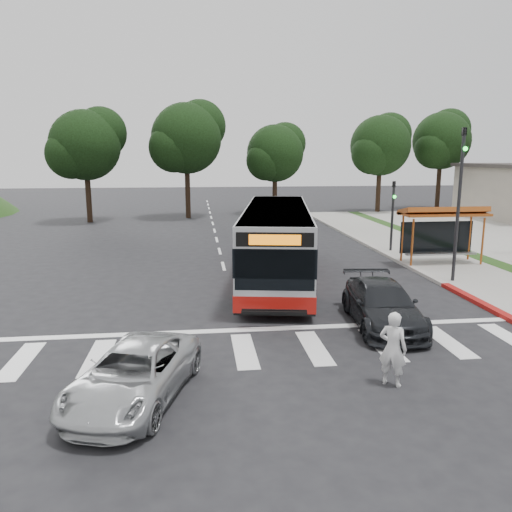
{
  "coord_description": "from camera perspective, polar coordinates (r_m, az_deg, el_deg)",
  "views": [
    {
      "loc": [
        -1.23,
        -18.12,
        5.38
      ],
      "look_at": [
        0.97,
        0.47,
        1.6
      ],
      "focal_mm": 35.0,
      "sensor_mm": 36.0,
      "label": 1
    }
  ],
  "objects": [
    {
      "name": "ground",
      "position": [
        18.94,
        -2.77,
        -5.1
      ],
      "size": [
        140.0,
        140.0,
        0.0
      ],
      "primitive_type": "plane",
      "color": "black",
      "rests_on": "ground"
    },
    {
      "name": "sidewalk_east",
      "position": [
        29.33,
        18.01,
        0.39
      ],
      "size": [
        4.0,
        40.0,
        0.12
      ],
      "primitive_type": "cube",
      "color": "gray",
      "rests_on": "ground"
    },
    {
      "name": "curb_east",
      "position": [
        28.55,
        14.36,
        0.34
      ],
      "size": [
        0.3,
        40.0,
        0.15
      ],
      "primitive_type": "cube",
      "color": "#9E9991",
      "rests_on": "ground"
    },
    {
      "name": "curb_east_red",
      "position": [
        19.82,
        24.74,
        -5.19
      ],
      "size": [
        0.32,
        6.0,
        0.15
      ],
      "primitive_type": "cube",
      "color": "maroon",
      "rests_on": "ground"
    },
    {
      "name": "crosswalk_ladder",
      "position": [
        14.23,
        -1.32,
        -10.77
      ],
      "size": [
        18.0,
        2.6,
        0.01
      ],
      "primitive_type": "cube",
      "color": "silver",
      "rests_on": "ground"
    },
    {
      "name": "bus_shelter",
      "position": [
        26.34,
        20.53,
        4.08
      ],
      "size": [
        4.2,
        1.6,
        2.86
      ],
      "color": "#A14C1A",
      "rests_on": "sidewalk_east"
    },
    {
      "name": "traffic_signal_ne_tall",
      "position": [
        22.46,
        22.25,
        6.74
      ],
      "size": [
        0.18,
        0.37,
        6.5
      ],
      "color": "black",
      "rests_on": "ground"
    },
    {
      "name": "traffic_signal_ne_short",
      "position": [
        28.88,
        15.37,
        5.24
      ],
      "size": [
        0.18,
        0.37,
        4.0
      ],
      "color": "black",
      "rests_on": "ground"
    },
    {
      "name": "tree_ne_a",
      "position": [
        49.34,
        14.1,
        12.25
      ],
      "size": [
        6.16,
        5.74,
        9.3
      ],
      "color": "black",
      "rests_on": "parking_lot"
    },
    {
      "name": "tree_ne_b",
      "position": [
        54.0,
        20.49,
        12.34
      ],
      "size": [
        6.16,
        5.74,
        10.02
      ],
      "color": "black",
      "rests_on": "ground"
    },
    {
      "name": "tree_north_a",
      "position": [
        44.23,
        -7.86,
        13.3
      ],
      "size": [
        6.6,
        6.15,
        10.17
      ],
      "color": "black",
      "rests_on": "ground"
    },
    {
      "name": "tree_north_b",
      "position": [
        46.76,
        2.27,
        11.74
      ],
      "size": [
        5.72,
        5.33,
        8.43
      ],
      "color": "black",
      "rests_on": "ground"
    },
    {
      "name": "tree_north_c",
      "position": [
        43.08,
        -18.83,
        12.03
      ],
      "size": [
        6.16,
        5.74,
        9.3
      ],
      "color": "black",
      "rests_on": "ground"
    },
    {
      "name": "transit_bus",
      "position": [
        21.93,
        2.36,
        1.44
      ],
      "size": [
        4.69,
        12.56,
        3.17
      ],
      "primitive_type": null,
      "rotation": [
        0.0,
        0.0,
        -0.17
      ],
      "color": "#B8BBBD",
      "rests_on": "ground"
    },
    {
      "name": "pedestrian",
      "position": [
        12.38,
        15.37,
        -10.18
      ],
      "size": [
        0.79,
        0.75,
        1.82
      ],
      "primitive_type": "imported",
      "rotation": [
        0.0,
        0.0,
        2.47
      ],
      "color": "silver",
      "rests_on": "ground"
    },
    {
      "name": "dark_sedan",
      "position": [
        16.54,
        14.23,
        -5.4
      ],
      "size": [
        2.39,
        4.95,
        1.39
      ],
      "primitive_type": "imported",
      "rotation": [
        0.0,
        0.0,
        -0.09
      ],
      "color": "black",
      "rests_on": "ground"
    },
    {
      "name": "silver_suv_south",
      "position": [
        11.71,
        -13.79,
        -12.96
      ],
      "size": [
        3.21,
        4.8,
        1.22
      ],
      "primitive_type": "imported",
      "rotation": [
        0.0,
        0.0,
        -0.29
      ],
      "color": "#ACAEB1",
      "rests_on": "ground"
    }
  ]
}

